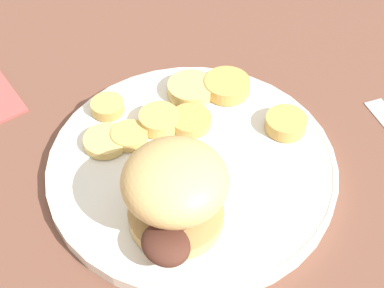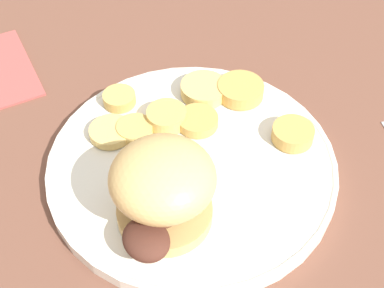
% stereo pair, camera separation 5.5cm
% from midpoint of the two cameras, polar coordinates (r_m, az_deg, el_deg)
% --- Properties ---
extents(ground_plane, '(4.00, 4.00, 0.00)m').
position_cam_midpoint_polar(ground_plane, '(0.58, -2.71, -2.91)').
color(ground_plane, brown).
extents(dinner_plate, '(0.31, 0.31, 0.02)m').
position_cam_midpoint_polar(dinner_plate, '(0.57, -2.74, -2.32)').
color(dinner_plate, white).
rests_on(dinner_plate, ground_plane).
extents(sandwich, '(0.12, 0.10, 0.09)m').
position_cam_midpoint_polar(sandwich, '(0.49, -5.15, -5.31)').
color(sandwich, tan).
rests_on(sandwich, dinner_plate).
extents(potato_round_0, '(0.05, 0.05, 0.02)m').
position_cam_midpoint_polar(potato_round_0, '(0.64, 1.29, 6.11)').
color(potato_round_0, tan).
rests_on(potato_round_0, dinner_plate).
extents(potato_round_1, '(0.04, 0.04, 0.01)m').
position_cam_midpoint_polar(potato_round_1, '(0.59, -9.36, 0.74)').
color(potato_round_1, tan).
rests_on(potato_round_1, dinner_plate).
extents(potato_round_2, '(0.05, 0.05, 0.01)m').
position_cam_midpoint_polar(potato_round_2, '(0.59, -11.86, 0.18)').
color(potato_round_2, '#DBB766').
rests_on(potato_round_2, dinner_plate).
extents(potato_round_3, '(0.05, 0.05, 0.01)m').
position_cam_midpoint_polar(potato_round_3, '(0.60, -2.76, 2.38)').
color(potato_round_3, tan).
rests_on(potato_round_3, dinner_plate).
extents(potato_round_4, '(0.05, 0.05, 0.02)m').
position_cam_midpoint_polar(potato_round_4, '(0.60, -6.13, 2.42)').
color(potato_round_4, tan).
rests_on(potato_round_4, dinner_plate).
extents(potato_round_5, '(0.04, 0.04, 0.01)m').
position_cam_midpoint_polar(potato_round_5, '(0.63, -11.49, 3.81)').
color(potato_round_5, tan).
rests_on(potato_round_5, dinner_plate).
extents(potato_round_6, '(0.05, 0.05, 0.02)m').
position_cam_midpoint_polar(potato_round_6, '(0.60, 7.41, 2.08)').
color(potato_round_6, tan).
rests_on(potato_round_6, dinner_plate).
extents(potato_round_7, '(0.05, 0.05, 0.01)m').
position_cam_midpoint_polar(potato_round_7, '(0.64, -2.63, 5.77)').
color(potato_round_7, '#DBB766').
rests_on(potato_round_7, dinner_plate).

